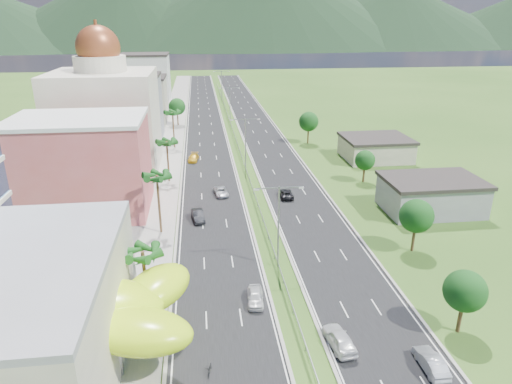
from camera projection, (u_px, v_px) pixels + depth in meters
name	position (u px, v px, depth m)	size (l,w,h in m)	color
ground	(293.00, 314.00, 49.15)	(500.00, 500.00, 0.00)	#2D5119
road_left	(206.00, 128.00, 131.71)	(11.00, 260.00, 0.04)	black
road_right	(257.00, 127.00, 133.45)	(11.00, 260.00, 0.04)	black
sidewalk_left	(172.00, 129.00, 130.60)	(7.00, 260.00, 0.12)	gray
median_guardrail	(237.00, 141.00, 115.67)	(0.10, 216.06, 0.76)	gray
streetlight_median_b	(279.00, 219.00, 56.02)	(6.04, 0.25, 11.00)	gray
streetlight_median_c	(245.00, 139.00, 93.10)	(6.04, 0.25, 11.00)	gray
streetlight_median_d	(230.00, 102.00, 134.82)	(6.04, 0.25, 11.00)	gray
streetlight_median_e	(222.00, 82.00, 176.54)	(6.04, 0.25, 11.00)	gray
lime_canopy	(87.00, 311.00, 41.35)	(18.00, 15.00, 7.40)	#B7E516
pink_shophouse	(83.00, 167.00, 72.90)	(20.00, 15.00, 15.00)	#C0504E
domed_building	(106.00, 115.00, 92.85)	(20.00, 20.00, 28.70)	beige
midrise_grey	(129.00, 109.00, 117.34)	(16.00, 15.00, 16.00)	gray
midrise_beige	(139.00, 100.00, 138.27)	(16.00, 15.00, 13.00)	#A69F89
midrise_white	(146.00, 82.00, 158.70)	(16.00, 15.00, 18.00)	silver
shed_near	(431.00, 196.00, 74.68)	(15.00, 10.00, 5.00)	gray
shed_far	(375.00, 149.00, 102.83)	(14.00, 12.00, 4.40)	#A69F89
palm_tree_b	(143.00, 255.00, 46.69)	(3.60, 3.60, 8.10)	#47301C
palm_tree_c	(157.00, 179.00, 64.72)	(3.60, 3.60, 9.60)	#47301C
palm_tree_d	(167.00, 144.00, 86.39)	(3.60, 3.60, 8.60)	#47301C
palm_tree_e	(173.00, 114.00, 109.29)	(3.60, 3.60, 9.40)	#47301C
leafy_tree_lfar	(177.00, 107.00, 133.44)	(4.90, 4.90, 8.05)	#47301C
leafy_tree_ra	(465.00, 291.00, 44.67)	(4.20, 4.20, 6.90)	#47301C
leafy_tree_rb	(416.00, 216.00, 60.63)	(4.55, 4.55, 7.47)	#47301C
leafy_tree_rc	(365.00, 160.00, 87.22)	(3.85, 3.85, 6.33)	#47301C
leafy_tree_rd	(309.00, 122.00, 114.14)	(4.90, 4.90, 8.05)	#47301C
mountain_ridge	(263.00, 49.00, 473.28)	(860.00, 140.00, 90.00)	black
car_white_near_left	(255.00, 297.00, 50.76)	(1.74, 4.33, 1.47)	silver
car_dark_left	(198.00, 215.00, 71.59)	(1.65, 4.74, 1.56)	black
car_silver_mid_left	(221.00, 192.00, 81.76)	(2.17, 4.71, 1.31)	#A4A5AB
car_yellow_far_left	(193.00, 158.00, 101.48)	(2.01, 4.94, 1.43)	gold
car_white_near_right	(339.00, 339.00, 43.94)	(2.01, 5.00, 1.70)	silver
car_silver_right	(431.00, 362.00, 41.08)	(1.60, 4.59, 1.51)	#A1A3A9
car_dark_far_right	(286.00, 194.00, 80.84)	(2.21, 4.78, 1.33)	black
motorcycle	(209.00, 367.00, 40.74)	(0.52, 1.72, 1.10)	black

